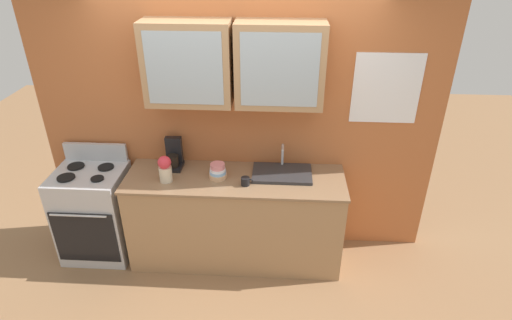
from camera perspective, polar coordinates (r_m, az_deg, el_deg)
The scene contains 9 objects.
ground_plane at distance 4.46m, azimuth -2.60°, elevation -12.69°, with size 10.00×10.00×0.00m, color #936B47.
back_wall_unit at distance 3.91m, azimuth -2.57°, elevation 7.57°, with size 3.77×0.42×2.82m.
counter at distance 4.17m, azimuth -2.74°, elevation -7.90°, with size 2.04×0.63×0.93m.
stove_range at distance 4.52m, azimuth -20.82°, elevation -6.66°, with size 0.66×0.61×1.11m.
sink_faucet at distance 3.95m, azimuth 3.53°, elevation -1.73°, with size 0.55×0.35×0.25m.
bowl_stack at distance 3.90m, azimuth -5.16°, elevation -1.50°, with size 0.16×0.16×0.14m.
vase at distance 3.88m, azimuth -12.15°, elevation -1.14°, with size 0.12×0.12×0.25m.
cup_near_sink at distance 3.78m, azimuth -1.42°, elevation -2.89°, with size 0.11×0.08×0.08m.
coffee_maker at distance 4.11m, azimuth -11.04°, elevation 0.49°, with size 0.17×0.20×0.29m.
Camera 1 is at (0.40, -3.31, 2.97)m, focal length 29.68 mm.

